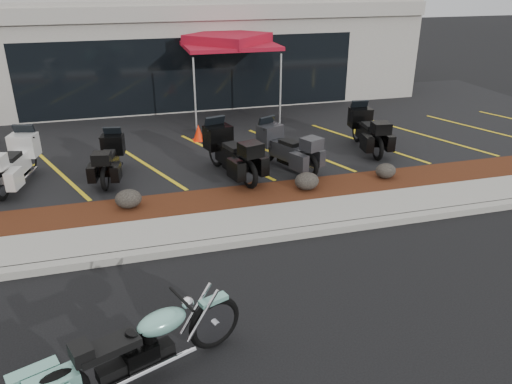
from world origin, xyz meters
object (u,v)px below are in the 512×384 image
object	(u,v)px
touring_white	(27,149)
traffic_cone	(198,133)
popup_canopy	(228,42)
hero_cruiser	(214,316)

from	to	relation	value
touring_white	traffic_cone	size ratio (longest dim) A/B	4.42
touring_white	popup_canopy	bearing A→B (deg)	-42.56
popup_canopy	touring_white	bearing A→B (deg)	-166.95
hero_cruiser	popup_canopy	size ratio (longest dim) A/B	0.78
touring_white	popup_canopy	xyz separation A→B (m)	(6.11, 3.97, 1.92)
traffic_cone	popup_canopy	xyz separation A→B (m)	(1.52, 2.44, 2.32)
hero_cruiser	touring_white	size ratio (longest dim) A/B	1.35
traffic_cone	hero_cruiser	bearing A→B (deg)	-98.14
traffic_cone	popup_canopy	size ratio (longest dim) A/B	0.13
traffic_cone	popup_canopy	world-z (taller)	popup_canopy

